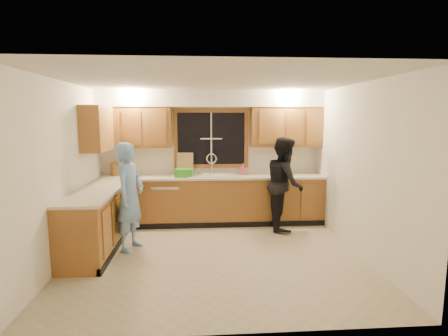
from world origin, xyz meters
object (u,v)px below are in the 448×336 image
object	(u,v)px
woman	(285,183)
dish_crate	(185,173)
bowl	(273,174)
soap_bottle	(243,169)
sink	(212,179)
dishwasher	(167,203)
man	(130,197)
knife_block	(115,169)
stove	(84,233)

from	to	relation	value
woman	dish_crate	world-z (taller)	woman
bowl	soap_bottle	bearing A→B (deg)	163.08
woman	soap_bottle	size ratio (longest dim) A/B	8.00
sink	soap_bottle	bearing A→B (deg)	13.77
dishwasher	man	world-z (taller)	man
dishwasher	sink	bearing A→B (deg)	0.99
knife_block	dishwasher	bearing A→B (deg)	-48.43
sink	stove	world-z (taller)	sink
man	soap_bottle	distance (m)	2.36
man	knife_block	size ratio (longest dim) A/B	6.89
man	bowl	distance (m)	2.75
dishwasher	bowl	distance (m)	2.09
knife_block	dish_crate	distance (m)	1.34
woman	dish_crate	size ratio (longest dim) A/B	5.24
soap_bottle	bowl	bearing A→B (deg)	-16.92
sink	stove	size ratio (longest dim) A/B	0.96
knife_block	soap_bottle	bearing A→B (deg)	-39.63
dishwasher	bowl	bearing A→B (deg)	-0.25
dish_crate	dishwasher	bearing A→B (deg)	166.43
man	dish_crate	size ratio (longest dim) A/B	5.14
stove	dish_crate	size ratio (longest dim) A/B	2.82
sink	dish_crate	size ratio (longest dim) A/B	2.69
man	stove	bearing A→B (deg)	154.71
woman	knife_block	bearing A→B (deg)	87.26
stove	knife_block	size ratio (longest dim) A/B	3.78
dish_crate	sink	bearing A→B (deg)	10.76
stove	woman	size ratio (longest dim) A/B	0.54
woman	knife_block	size ratio (longest dim) A/B	7.03
woman	dishwasher	bearing A→B (deg)	86.58
woman	man	bearing A→B (deg)	115.10
stove	man	size ratio (longest dim) A/B	0.55
man	bowl	xyz separation A→B (m)	(2.46, 1.23, 0.13)
sink	knife_block	xyz separation A→B (m)	(-1.82, 0.13, 0.17)
dishwasher	soap_bottle	xyz separation A→B (m)	(1.45, 0.16, 0.61)
sink	bowl	size ratio (longest dim) A/B	3.90
woman	knife_block	distance (m)	3.17
woman	sink	bearing A→B (deg)	79.38
stove	knife_block	world-z (taller)	knife_block
dishwasher	man	distance (m)	1.37
man	woman	size ratio (longest dim) A/B	0.98
dish_crate	bowl	bearing A→B (deg)	2.50
stove	soap_bottle	distance (m)	3.16
stove	bowl	world-z (taller)	bowl
sink	stove	distance (m)	2.60
dish_crate	soap_bottle	distance (m)	1.14
sink	stove	bearing A→B (deg)	-134.61
dishwasher	knife_block	world-z (taller)	knife_block
man	dish_crate	xyz separation A→B (m)	(0.78, 1.15, 0.17)
stove	woman	xyz separation A→B (m)	(3.09, 1.41, 0.39)
knife_block	dish_crate	bearing A→B (deg)	-49.81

